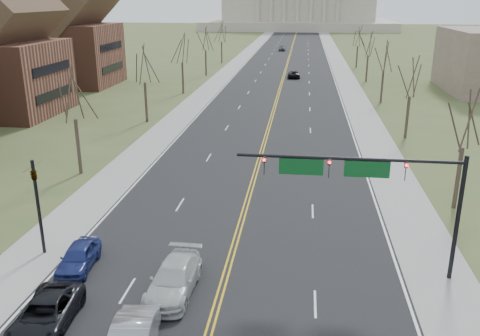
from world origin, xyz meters
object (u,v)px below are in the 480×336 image
(signal_mast, at_px, (365,178))
(signal_left, at_px, (37,197))
(car_far_nb, at_px, (294,74))
(car_far_sb, at_px, (282,48))
(car_sb_outer_second, at_px, (78,257))
(car_sb_outer_lead, at_px, (46,314))
(car_sb_inner_second, at_px, (174,279))

(signal_mast, relative_size, signal_left, 2.02)
(car_far_nb, relative_size, car_far_sb, 1.03)
(car_sb_outer_second, distance_m, car_far_nb, 75.92)
(car_sb_outer_second, height_order, car_far_nb, car_sb_outer_second)
(car_sb_outer_second, relative_size, car_far_nb, 0.88)
(signal_mast, height_order, car_far_nb, signal_mast)
(car_sb_outer_lead, relative_size, car_far_nb, 1.07)
(car_sb_outer_second, xyz_separation_m, car_far_sb, (5.91, 127.10, 0.08))
(signal_mast, bearing_deg, car_far_sb, 94.59)
(signal_left, height_order, car_far_nb, signal_left)
(signal_mast, height_order, car_sb_outer_second, signal_mast)
(car_sb_outer_lead, height_order, car_far_nb, car_sb_outer_lead)
(car_sb_inner_second, bearing_deg, car_sb_outer_lead, -143.34)
(signal_left, bearing_deg, car_far_nb, 79.61)
(car_sb_outer_lead, height_order, car_sb_outer_second, car_sb_outer_second)
(car_far_sb, bearing_deg, signal_left, -95.90)
(car_sb_outer_lead, bearing_deg, car_sb_inner_second, 30.15)
(signal_left, xyz_separation_m, car_sb_outer_lead, (3.76, -7.04, -2.98))
(signal_mast, bearing_deg, car_sb_inner_second, -161.49)
(car_far_sb, bearing_deg, car_far_nb, -86.75)
(signal_mast, xyz_separation_m, signal_left, (-18.95, 0.00, -2.05))
(car_sb_outer_second, bearing_deg, car_far_sb, 82.51)
(car_sb_inner_second, height_order, car_far_nb, car_sb_inner_second)
(signal_left, distance_m, car_sb_outer_lead, 8.52)
(signal_left, xyz_separation_m, car_far_sb, (8.85, 125.56, -2.90))
(car_sb_outer_lead, relative_size, car_far_sb, 1.11)
(signal_left, xyz_separation_m, car_sb_inner_second, (9.05, -3.32, -2.90))
(car_far_nb, bearing_deg, car_sb_inner_second, 84.10)
(signal_mast, relative_size, car_far_sb, 2.57)
(signal_mast, height_order, signal_left, signal_mast)
(signal_left, xyz_separation_m, car_sb_outer_second, (2.95, -1.54, -2.98))
(car_sb_inner_second, bearing_deg, signal_left, 161.35)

